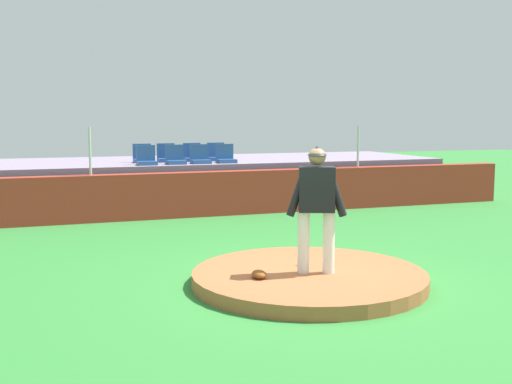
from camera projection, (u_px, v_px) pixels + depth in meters
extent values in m
plane|color=#328336|center=(309.00, 284.00, 8.95)|extent=(60.00, 60.00, 0.00)
cylinder|color=#AD6139|center=(309.00, 278.00, 8.94)|extent=(3.42, 3.42, 0.19)
cylinder|color=white|center=(304.00, 242.00, 8.79)|extent=(0.17, 0.17, 0.89)
cylinder|color=white|center=(329.00, 242.00, 8.78)|extent=(0.17, 0.17, 0.89)
cube|color=black|center=(317.00, 189.00, 8.69)|extent=(0.57, 0.43, 0.65)
cylinder|color=black|center=(298.00, 192.00, 8.70)|extent=(0.35, 0.23, 0.72)
cylinder|color=black|center=(335.00, 192.00, 8.69)|extent=(0.35, 0.23, 0.72)
sphere|color=#8C6647|center=(317.00, 157.00, 8.64)|extent=(0.25, 0.25, 0.25)
cone|color=black|center=(317.00, 151.00, 8.62)|extent=(0.37, 0.37, 0.14)
sphere|color=white|center=(299.00, 263.00, 9.25)|extent=(0.07, 0.07, 0.07)
ellipsoid|color=brown|center=(259.00, 274.00, 8.53)|extent=(0.22, 0.32, 0.11)
cube|color=#A23225|center=(198.00, 194.00, 15.06)|extent=(17.65, 0.40, 1.10)
cylinder|color=silver|center=(90.00, 151.00, 14.09)|extent=(0.06, 0.06, 1.11)
cylinder|color=silver|center=(358.00, 147.00, 16.40)|extent=(0.06, 0.06, 1.11)
cube|color=gray|center=(175.00, 181.00, 17.55)|extent=(15.10, 4.26, 1.23)
cube|color=#28508A|center=(147.00, 163.00, 15.53)|extent=(0.48, 0.44, 0.10)
cube|color=#28508A|center=(146.00, 153.00, 15.67)|extent=(0.48, 0.08, 0.40)
cube|color=#28508A|center=(176.00, 162.00, 15.80)|extent=(0.48, 0.44, 0.10)
cube|color=#28508A|center=(174.00, 152.00, 15.94)|extent=(0.48, 0.08, 0.40)
cube|color=#28508A|center=(201.00, 162.00, 16.02)|extent=(0.48, 0.44, 0.10)
cube|color=#28508A|center=(199.00, 152.00, 16.16)|extent=(0.48, 0.08, 0.40)
cube|color=#28508A|center=(226.00, 161.00, 16.26)|extent=(0.48, 0.44, 0.10)
cube|color=#28508A|center=(224.00, 151.00, 16.40)|extent=(0.48, 0.08, 0.40)
cube|color=#28508A|center=(143.00, 161.00, 16.39)|extent=(0.48, 0.44, 0.10)
cube|color=#28508A|center=(142.00, 151.00, 16.53)|extent=(0.48, 0.08, 0.40)
cube|color=#28508A|center=(167.00, 160.00, 16.62)|extent=(0.48, 0.44, 0.10)
cube|color=#28508A|center=(166.00, 151.00, 16.75)|extent=(0.48, 0.08, 0.40)
cube|color=#28508A|center=(193.00, 160.00, 16.85)|extent=(0.48, 0.44, 0.10)
cube|color=#28508A|center=(192.00, 150.00, 16.99)|extent=(0.48, 0.08, 0.40)
cube|color=#28508A|center=(217.00, 159.00, 17.11)|extent=(0.48, 0.44, 0.10)
cube|color=#28508A|center=(216.00, 150.00, 17.24)|extent=(0.48, 0.08, 0.40)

